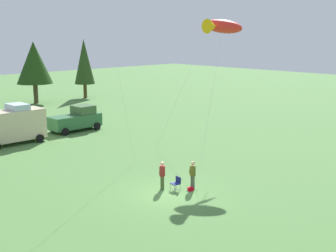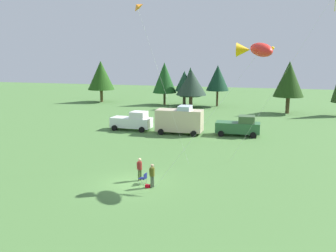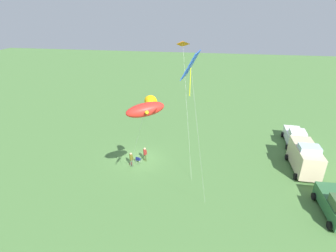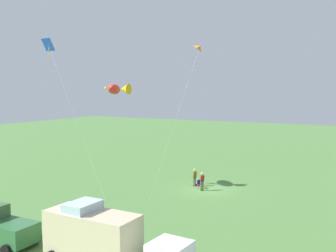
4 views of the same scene
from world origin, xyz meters
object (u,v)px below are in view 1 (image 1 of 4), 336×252
object	(u,v)px
folding_chair	(177,182)
van_camper_beige	(12,125)
kite_large_fish	(220,26)
backpack_on_grass	(191,189)
person_spectator	(162,173)
truck_green_flatbed	(76,119)
person_kite_flyer	(193,173)

from	to	relation	value
folding_chair	van_camper_beige	size ratio (longest dim) A/B	0.15
kite_large_fish	backpack_on_grass	bearing A→B (deg)	-151.60
folding_chair	person_spectator	bearing A→B (deg)	-42.44
van_camper_beige	kite_large_fish	size ratio (longest dim) A/B	0.52
backpack_on_grass	truck_green_flatbed	xyz separation A→B (m)	(4.82, 19.46, 0.99)
folding_chair	kite_large_fish	bearing A→B (deg)	-148.51
van_camper_beige	truck_green_flatbed	xyz separation A→B (m)	(6.87, 0.74, -0.54)
person_kite_flyer	truck_green_flatbed	bearing A→B (deg)	-86.47
truck_green_flatbed	backpack_on_grass	bearing A→B (deg)	-104.88
folding_chair	truck_green_flatbed	bearing A→B (deg)	-96.91
folding_chair	van_camper_beige	distance (m)	18.14
van_camper_beige	person_spectator	bearing A→B (deg)	-86.30
person_kite_flyer	kite_large_fish	size ratio (longest dim) A/B	0.17
person_spectator	truck_green_flatbed	size ratio (longest dim) A/B	0.35
van_camper_beige	kite_large_fish	distance (m)	19.22
truck_green_flatbed	person_spectator	bearing A→B (deg)	-108.92
person_spectator	kite_large_fish	world-z (taller)	kite_large_fish
person_kite_flyer	person_spectator	bearing A→B (deg)	-25.43
folding_chair	truck_green_flatbed	world-z (taller)	truck_green_flatbed
person_kite_flyer	kite_large_fish	bearing A→B (deg)	-134.65
person_spectator	truck_green_flatbed	distance (m)	19.04
folding_chair	kite_large_fish	world-z (taller)	kite_large_fish
van_camper_beige	truck_green_flatbed	distance (m)	6.93
van_camper_beige	kite_large_fish	xyz separation A→B (m)	(9.10, -14.90, 8.04)
van_camper_beige	truck_green_flatbed	world-z (taller)	van_camper_beige
person_kite_flyer	backpack_on_grass	world-z (taller)	person_kite_flyer
backpack_on_grass	van_camper_beige	size ratio (longest dim) A/B	0.06
van_camper_beige	person_kite_flyer	bearing A→B (deg)	-82.38
folding_chair	kite_large_fish	size ratio (longest dim) A/B	0.08
truck_green_flatbed	kite_large_fish	xyz separation A→B (m)	(2.24, -15.64, 8.58)
folding_chair	backpack_on_grass	bearing A→B (deg)	136.06
kite_large_fish	person_kite_flyer	bearing A→B (deg)	-151.34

